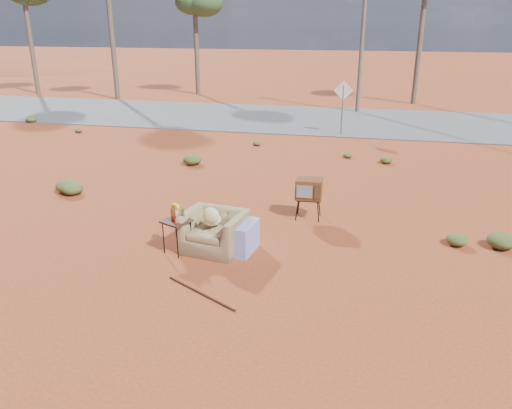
# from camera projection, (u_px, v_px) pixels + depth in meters

# --- Properties ---
(ground) EXTENTS (140.00, 140.00, 0.00)m
(ground) POSITION_uv_depth(u_px,v_px,m) (228.00, 262.00, 9.79)
(ground) COLOR #993F1E
(ground) RESTS_ON ground
(highway) EXTENTS (140.00, 7.00, 0.04)m
(highway) POSITION_uv_depth(u_px,v_px,m) (312.00, 119.00, 23.51)
(highway) COLOR #565659
(highway) RESTS_ON ground
(dirt_mound) EXTENTS (26.00, 18.00, 2.00)m
(dirt_mound) POSITION_uv_depth(u_px,v_px,m) (16.00, 69.00, 46.91)
(dirt_mound) COLOR brown
(dirt_mound) RESTS_ON ground
(armchair) EXTENTS (1.56, 0.97, 1.07)m
(armchair) POSITION_uv_depth(u_px,v_px,m) (219.00, 227.00, 10.17)
(armchair) COLOR olive
(armchair) RESTS_ON ground
(tv_unit) EXTENTS (0.62, 0.51, 0.98)m
(tv_unit) POSITION_uv_depth(u_px,v_px,m) (309.00, 189.00, 11.71)
(tv_unit) COLOR black
(tv_unit) RESTS_ON ground
(side_table) EXTENTS (0.65, 0.65, 0.99)m
(side_table) POSITION_uv_depth(u_px,v_px,m) (176.00, 218.00, 10.00)
(side_table) COLOR #372114
(side_table) RESTS_ON ground
(rusty_bar) EXTENTS (1.48, 0.87, 0.04)m
(rusty_bar) POSITION_uv_depth(u_px,v_px,m) (201.00, 293.00, 8.65)
(rusty_bar) COLOR #521F16
(rusty_bar) RESTS_ON ground
(road_sign) EXTENTS (0.78, 0.06, 2.19)m
(road_sign) POSITION_uv_depth(u_px,v_px,m) (343.00, 98.00, 19.94)
(road_sign) COLOR brown
(road_sign) RESTS_ON ground
(eucalyptus_near_left) EXTENTS (3.20, 3.20, 6.60)m
(eucalyptus_near_left) POSITION_uv_depth(u_px,v_px,m) (195.00, 1.00, 29.61)
(eucalyptus_near_left) COLOR brown
(eucalyptus_near_left) RESTS_ON ground
(utility_pole_center) EXTENTS (1.40, 0.20, 8.00)m
(utility_pole_center) POSITION_uv_depth(u_px,v_px,m) (363.00, 26.00, 23.95)
(utility_pole_center) COLOR brown
(utility_pole_center) RESTS_ON ground
(scrub_patch) EXTENTS (17.49, 8.07, 0.33)m
(scrub_patch) POSITION_uv_depth(u_px,v_px,m) (241.00, 184.00, 13.94)
(scrub_patch) COLOR #4A5625
(scrub_patch) RESTS_ON ground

